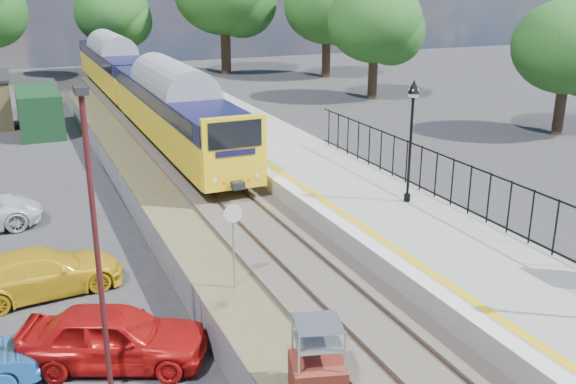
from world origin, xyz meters
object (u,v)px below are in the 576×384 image
carpark_lamp (95,230)px  car_red (114,336)px  victorian_lamp_north (412,113)px  train (137,81)px  brick_plinth (318,361)px  speed_sign (233,233)px  car_yellow (41,272)px

carpark_lamp → car_red: carpark_lamp is taller
victorian_lamp_north → carpark_lamp: carpark_lamp is taller
victorian_lamp_north → train: (-5.30, 24.88, -1.96)m
train → brick_plinth: (-2.51, -33.17, -1.43)m
train → car_red: (-6.42, -30.07, -1.59)m
victorian_lamp_north → speed_sign: bearing=-161.4°
victorian_lamp_north → car_yellow: victorian_lamp_north is taller
train → car_yellow: bearing=-107.0°
victorian_lamp_north → brick_plinth: (-7.81, -8.29, -3.39)m
carpark_lamp → car_yellow: 6.70m
brick_plinth → speed_sign: bearing=89.9°
victorian_lamp_north → car_red: bearing=-156.1°
carpark_lamp → car_yellow: size_ratio=1.48×
car_yellow → brick_plinth: bearing=-152.3°
victorian_lamp_north → car_red: (-11.72, -5.20, -3.54)m
brick_plinth → carpark_lamp: carpark_lamp is taller
carpark_lamp → car_red: 3.41m
car_yellow → victorian_lamp_north: bearing=-94.3°
speed_sign → car_yellow: speed_sign is taller
carpark_lamp → speed_sign: bearing=41.1°
car_red → car_yellow: bearing=40.3°
carpark_lamp → train: bearing=77.8°
victorian_lamp_north → train: bearing=102.0°
victorian_lamp_north → car_red: 13.30m
car_yellow → car_red: bearing=-170.1°
train → speed_sign: size_ratio=15.01×
brick_plinth → speed_sign: (0.01, 5.66, 0.93)m
speed_sign → carpark_lamp: carpark_lamp is taller
victorian_lamp_north → train: size_ratio=0.11×
victorian_lamp_north → carpark_lamp: size_ratio=0.66×
brick_plinth → car_red: bearing=141.7°
carpark_lamp → brick_plinth: bearing=-25.1°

